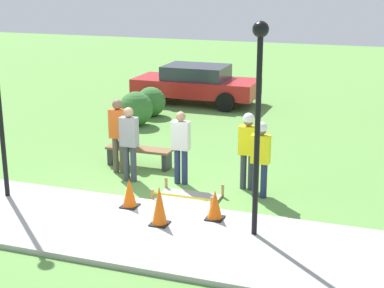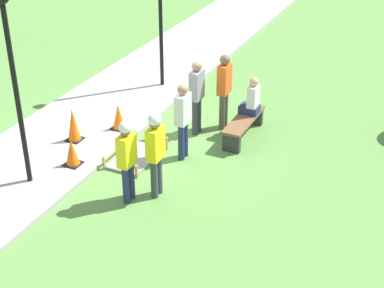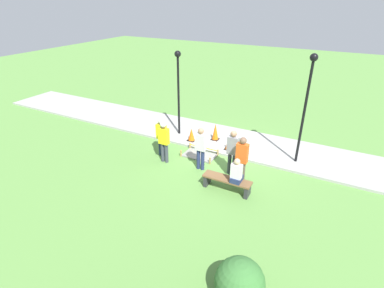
{
  "view_description": "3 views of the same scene",
  "coord_description": "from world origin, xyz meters",
  "px_view_note": "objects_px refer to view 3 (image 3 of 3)",
  "views": [
    {
      "loc": [
        4.87,
        -10.62,
        4.71
      ],
      "look_at": [
        0.76,
        1.08,
        1.07
      ],
      "focal_mm": 55.0,
      "sensor_mm": 36.0,
      "label": 1
    },
    {
      "loc": [
        10.29,
        6.25,
        6.43
      ],
      "look_at": [
        0.96,
        1.85,
        0.72
      ],
      "focal_mm": 55.0,
      "sensor_mm": 36.0,
      "label": 2
    },
    {
      "loc": [
        -4.0,
        10.31,
        6.06
      ],
      "look_at": [
        0.78,
        1.34,
        0.97
      ],
      "focal_mm": 28.0,
      "sensor_mm": 36.0,
      "label": 3
    }
  ],
  "objects_px": {
    "bystander_in_gray_shirt": "(201,146)",
    "bystander_in_white_shirt": "(233,150)",
    "lamppost_far": "(307,95)",
    "traffic_cone_sidewalk_edge": "(191,135)",
    "worker_assistant": "(161,134)",
    "lamppost_near": "(178,81)",
    "park_bench": "(227,182)",
    "traffic_cone_far_patch": "(215,132)",
    "traffic_cone_near_patch": "(229,143)",
    "bystander_in_orange_shirt": "(242,158)",
    "worker_supervisor": "(164,138)",
    "person_seated_on_bench": "(237,173)"
  },
  "relations": [
    {
      "from": "bystander_in_gray_shirt",
      "to": "bystander_in_white_shirt",
      "type": "height_order",
      "value": "bystander_in_white_shirt"
    },
    {
      "from": "lamppost_far",
      "to": "traffic_cone_sidewalk_edge",
      "type": "bearing_deg",
      "value": 3.65
    },
    {
      "from": "worker_assistant",
      "to": "lamppost_near",
      "type": "xyz_separation_m",
      "value": [
        0.38,
        -2.07,
        1.62
      ]
    },
    {
      "from": "lamppost_near",
      "to": "traffic_cone_sidewalk_edge",
      "type": "bearing_deg",
      "value": 154.71
    },
    {
      "from": "lamppost_far",
      "to": "worker_assistant",
      "type": "bearing_deg",
      "value": 21.03
    },
    {
      "from": "park_bench",
      "to": "bystander_in_gray_shirt",
      "type": "relative_size",
      "value": 0.98
    },
    {
      "from": "traffic_cone_far_patch",
      "to": "bystander_in_white_shirt",
      "type": "xyz_separation_m",
      "value": [
        -1.67,
        2.25,
        0.53
      ]
    },
    {
      "from": "worker_assistant",
      "to": "traffic_cone_far_patch",
      "type": "bearing_deg",
      "value": -122.05
    },
    {
      "from": "worker_assistant",
      "to": "bystander_in_white_shirt",
      "type": "distance_m",
      "value": 3.08
    },
    {
      "from": "traffic_cone_near_patch",
      "to": "bystander_in_gray_shirt",
      "type": "bearing_deg",
      "value": 77.3
    },
    {
      "from": "park_bench",
      "to": "worker_assistant",
      "type": "distance_m",
      "value": 3.56
    },
    {
      "from": "park_bench",
      "to": "traffic_cone_far_patch",
      "type": "bearing_deg",
      "value": -60.0
    },
    {
      "from": "bystander_in_orange_shirt",
      "to": "bystander_in_white_shirt",
      "type": "relative_size",
      "value": 1.03
    },
    {
      "from": "worker_supervisor",
      "to": "worker_assistant",
      "type": "xyz_separation_m",
      "value": [
        0.38,
        -0.4,
        -0.05
      ]
    },
    {
      "from": "worker_assistant",
      "to": "bystander_in_orange_shirt",
      "type": "xyz_separation_m",
      "value": [
        -3.59,
        0.46,
        0.05
      ]
    },
    {
      "from": "traffic_cone_near_patch",
      "to": "worker_supervisor",
      "type": "relative_size",
      "value": 0.34
    },
    {
      "from": "person_seated_on_bench",
      "to": "bystander_in_gray_shirt",
      "type": "height_order",
      "value": "bystander_in_gray_shirt"
    },
    {
      "from": "bystander_in_orange_shirt",
      "to": "bystander_in_white_shirt",
      "type": "distance_m",
      "value": 0.69
    },
    {
      "from": "traffic_cone_near_patch",
      "to": "traffic_cone_sidewalk_edge",
      "type": "height_order",
      "value": "traffic_cone_near_patch"
    },
    {
      "from": "traffic_cone_far_patch",
      "to": "lamppost_near",
      "type": "bearing_deg",
      "value": 5.71
    },
    {
      "from": "bystander_in_white_shirt",
      "to": "bystander_in_orange_shirt",
      "type": "bearing_deg",
      "value": 137.76
    },
    {
      "from": "worker_assistant",
      "to": "bystander_in_white_shirt",
      "type": "xyz_separation_m",
      "value": [
        -3.08,
        0.0,
        0.01
      ]
    },
    {
      "from": "park_bench",
      "to": "lamppost_near",
      "type": "distance_m",
      "value": 5.38
    },
    {
      "from": "park_bench",
      "to": "person_seated_on_bench",
      "type": "height_order",
      "value": "person_seated_on_bench"
    },
    {
      "from": "bystander_in_gray_shirt",
      "to": "person_seated_on_bench",
      "type": "bearing_deg",
      "value": 153.09
    },
    {
      "from": "worker_supervisor",
      "to": "lamppost_far",
      "type": "bearing_deg",
      "value": -153.38
    },
    {
      "from": "worker_supervisor",
      "to": "traffic_cone_near_patch",
      "type": "bearing_deg",
      "value": -133.55
    },
    {
      "from": "person_seated_on_bench",
      "to": "worker_supervisor",
      "type": "bearing_deg",
      "value": -12.44
    },
    {
      "from": "traffic_cone_near_patch",
      "to": "lamppost_far",
      "type": "distance_m",
      "value": 3.67
    },
    {
      "from": "worker_supervisor",
      "to": "lamppost_far",
      "type": "height_order",
      "value": "lamppost_far"
    },
    {
      "from": "bystander_in_white_shirt",
      "to": "lamppost_far",
      "type": "relative_size",
      "value": 0.42
    },
    {
      "from": "worker_supervisor",
      "to": "bystander_in_white_shirt",
      "type": "distance_m",
      "value": 2.73
    },
    {
      "from": "traffic_cone_sidewalk_edge",
      "to": "person_seated_on_bench",
      "type": "bearing_deg",
      "value": 138.7
    },
    {
      "from": "lamppost_near",
      "to": "traffic_cone_far_patch",
      "type": "bearing_deg",
      "value": -174.29
    },
    {
      "from": "lamppost_far",
      "to": "park_bench",
      "type": "bearing_deg",
      "value": 60.18
    },
    {
      "from": "bystander_in_gray_shirt",
      "to": "worker_assistant",
      "type": "bearing_deg",
      "value": -6.9
    },
    {
      "from": "worker_assistant",
      "to": "lamppost_far",
      "type": "relative_size",
      "value": 0.4
    },
    {
      "from": "traffic_cone_near_patch",
      "to": "person_seated_on_bench",
      "type": "xyz_separation_m",
      "value": [
        -1.34,
        2.77,
        0.43
      ]
    },
    {
      "from": "park_bench",
      "to": "worker_assistant",
      "type": "relative_size",
      "value": 1.0
    },
    {
      "from": "park_bench",
      "to": "bystander_in_gray_shirt",
      "type": "distance_m",
      "value": 1.78
    },
    {
      "from": "traffic_cone_near_patch",
      "to": "bystander_in_orange_shirt",
      "type": "relative_size",
      "value": 0.33
    },
    {
      "from": "traffic_cone_far_patch",
      "to": "bystander_in_orange_shirt",
      "type": "relative_size",
      "value": 0.42
    },
    {
      "from": "bystander_in_orange_shirt",
      "to": "park_bench",
      "type": "bearing_deg",
      "value": 67.12
    },
    {
      "from": "worker_assistant",
      "to": "lamppost_far",
      "type": "xyz_separation_m",
      "value": [
        -5.06,
        -1.95,
        1.82
      ]
    },
    {
      "from": "person_seated_on_bench",
      "to": "lamppost_near",
      "type": "height_order",
      "value": "lamppost_near"
    },
    {
      "from": "worker_assistant",
      "to": "bystander_in_orange_shirt",
      "type": "bearing_deg",
      "value": 172.62
    },
    {
      "from": "traffic_cone_far_patch",
      "to": "worker_supervisor",
      "type": "height_order",
      "value": "worker_supervisor"
    },
    {
      "from": "traffic_cone_near_patch",
      "to": "lamppost_far",
      "type": "bearing_deg",
      "value": -173.65
    },
    {
      "from": "traffic_cone_sidewalk_edge",
      "to": "worker_assistant",
      "type": "bearing_deg",
      "value": 73.23
    },
    {
      "from": "person_seated_on_bench",
      "to": "lamppost_far",
      "type": "height_order",
      "value": "lamppost_far"
    }
  ]
}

